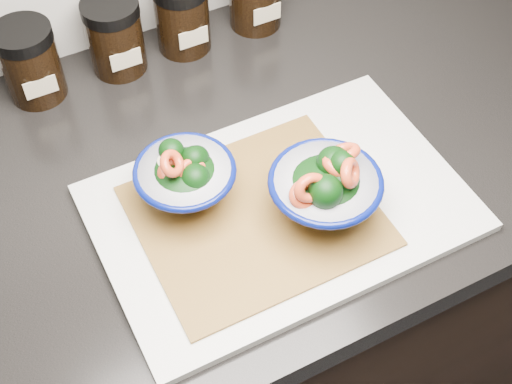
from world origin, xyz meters
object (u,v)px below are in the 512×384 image
bowl_right (326,189)px  spice_jar_c (182,15)px  spice_jar_b (115,36)px  cutting_board (280,208)px  bowl_left (186,178)px  spice_jar_a (30,62)px

bowl_right → spice_jar_c: bowl_right is taller
bowl_right → spice_jar_b: (-0.12, 0.38, -0.00)m
cutting_board → bowl_right: (0.04, -0.04, 0.05)m
bowl_right → spice_jar_b: bearing=107.8°
cutting_board → spice_jar_b: spice_jar_b is taller
cutting_board → spice_jar_b: 0.36m
bowl_left → spice_jar_c: (0.12, 0.29, 0.00)m
spice_jar_a → spice_jar_b: (0.12, 0.00, 0.00)m
cutting_board → bowl_left: bowl_left is taller
spice_jar_a → cutting_board: bearing=-59.2°
cutting_board → spice_jar_b: bearing=103.5°
bowl_left → bowl_right: (0.14, -0.10, 0.01)m
spice_jar_a → spice_jar_b: 0.12m
cutting_board → bowl_left: bearing=149.2°
spice_jar_a → spice_jar_c: bearing=0.0°
cutting_board → spice_jar_c: (0.02, 0.34, 0.05)m
cutting_board → bowl_right: bowl_right is taller
bowl_right → spice_jar_a: 0.45m
bowl_right → spice_jar_a: (-0.25, 0.38, -0.00)m
bowl_right → spice_jar_a: size_ratio=1.20×
bowl_left → bowl_right: bowl_right is taller
spice_jar_c → spice_jar_b: bearing=180.0°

